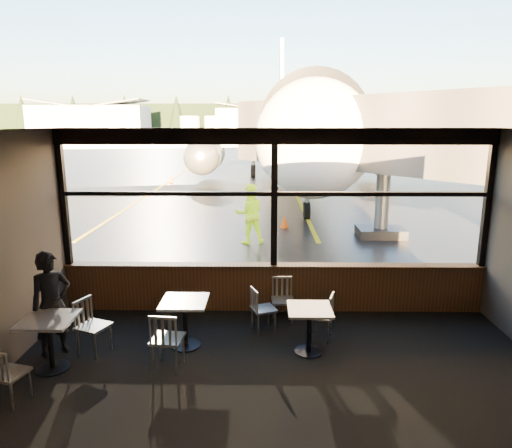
{
  "coord_description": "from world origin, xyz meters",
  "views": [
    {
      "loc": [
        -0.22,
        -8.37,
        3.6
      ],
      "look_at": [
        -0.35,
        1.0,
        1.5
      ],
      "focal_mm": 32.0,
      "sensor_mm": 36.0,
      "label": 1
    }
  ],
  "objects_px": {
    "cafe_table_left": "(50,344)",
    "chair_near_w": "(264,309)",
    "passenger": "(52,304)",
    "chair_mid_w": "(94,327)",
    "cafe_table_mid": "(185,324)",
    "cone_wing": "(171,178)",
    "cone_nose": "(284,221)",
    "cafe_table_near": "(309,330)",
    "ground_crew": "(249,214)",
    "jet_bridge": "(389,165)",
    "chair_mid_s": "(168,340)",
    "chair_near_e": "(321,316)",
    "chair_left_s": "(9,374)",
    "chair_near_n": "(283,301)",
    "airliner": "(291,89)"
  },
  "relations": [
    {
      "from": "cafe_table_left",
      "to": "chair_near_w",
      "type": "relative_size",
      "value": 1.0
    },
    {
      "from": "chair_near_w",
      "to": "passenger",
      "type": "distance_m",
      "value": 3.43
    },
    {
      "from": "passenger",
      "to": "chair_mid_w",
      "type": "bearing_deg",
      "value": -41.89
    },
    {
      "from": "cafe_table_mid",
      "to": "cone_wing",
      "type": "relative_size",
      "value": 1.7
    },
    {
      "from": "cone_nose",
      "to": "cafe_table_near",
      "type": "bearing_deg",
      "value": -90.11
    },
    {
      "from": "ground_crew",
      "to": "cone_wing",
      "type": "bearing_deg",
      "value": -83.29
    },
    {
      "from": "jet_bridge",
      "to": "chair_mid_s",
      "type": "relative_size",
      "value": 11.53
    },
    {
      "from": "chair_near_e",
      "to": "chair_left_s",
      "type": "height_order",
      "value": "chair_left_s"
    },
    {
      "from": "chair_near_n",
      "to": "ground_crew",
      "type": "distance_m",
      "value": 5.73
    },
    {
      "from": "chair_near_n",
      "to": "chair_mid_w",
      "type": "xyz_separation_m",
      "value": [
        -3.03,
        -1.19,
        0.03
      ]
    },
    {
      "from": "ground_crew",
      "to": "cafe_table_mid",
      "type": "bearing_deg",
      "value": 69.15
    },
    {
      "from": "cafe_table_mid",
      "to": "chair_mid_s",
      "type": "relative_size",
      "value": 0.86
    },
    {
      "from": "chair_near_w",
      "to": "chair_near_e",
      "type": "bearing_deg",
      "value": 53.16
    },
    {
      "from": "passenger",
      "to": "cafe_table_near",
      "type": "bearing_deg",
      "value": -41.67
    },
    {
      "from": "jet_bridge",
      "to": "chair_mid_s",
      "type": "distance_m",
      "value": 9.49
    },
    {
      "from": "airliner",
      "to": "cafe_table_mid",
      "type": "bearing_deg",
      "value": -97.38
    },
    {
      "from": "chair_near_e",
      "to": "chair_left_s",
      "type": "bearing_deg",
      "value": 131.41
    },
    {
      "from": "cafe_table_left",
      "to": "passenger",
      "type": "height_order",
      "value": "passenger"
    },
    {
      "from": "passenger",
      "to": "cone_nose",
      "type": "relative_size",
      "value": 3.83
    },
    {
      "from": "cafe_table_left",
      "to": "chair_near_w",
      "type": "bearing_deg",
      "value": 22.74
    },
    {
      "from": "cafe_table_near",
      "to": "chair_near_e",
      "type": "relative_size",
      "value": 0.92
    },
    {
      "from": "chair_left_s",
      "to": "ground_crew",
      "type": "height_order",
      "value": "ground_crew"
    },
    {
      "from": "cafe_table_mid",
      "to": "passenger",
      "type": "xyz_separation_m",
      "value": [
        -2.02,
        -0.26,
        0.44
      ]
    },
    {
      "from": "chair_mid_w",
      "to": "chair_left_s",
      "type": "bearing_deg",
      "value": -2.07
    },
    {
      "from": "jet_bridge",
      "to": "chair_left_s",
      "type": "height_order",
      "value": "jet_bridge"
    },
    {
      "from": "chair_near_e",
      "to": "chair_mid_s",
      "type": "bearing_deg",
      "value": 130.1
    },
    {
      "from": "cafe_table_left",
      "to": "chair_near_e",
      "type": "height_order",
      "value": "chair_near_e"
    },
    {
      "from": "chair_mid_s",
      "to": "ground_crew",
      "type": "distance_m",
      "value": 7.36
    },
    {
      "from": "cone_wing",
      "to": "airliner",
      "type": "bearing_deg",
      "value": 12.63
    },
    {
      "from": "airliner",
      "to": "cone_nose",
      "type": "xyz_separation_m",
      "value": [
        -0.96,
        -13.8,
        -5.39
      ]
    },
    {
      "from": "airliner",
      "to": "cafe_table_mid",
      "type": "relative_size",
      "value": 45.82
    },
    {
      "from": "chair_near_e",
      "to": "chair_mid_w",
      "type": "distance_m",
      "value": 3.68
    },
    {
      "from": "passenger",
      "to": "cone_nose",
      "type": "height_order",
      "value": "passenger"
    },
    {
      "from": "chair_left_s",
      "to": "cone_nose",
      "type": "relative_size",
      "value": 1.92
    },
    {
      "from": "chair_near_w",
      "to": "chair_mid_s",
      "type": "xyz_separation_m",
      "value": [
        -1.42,
        -1.26,
        0.06
      ]
    },
    {
      "from": "cafe_table_near",
      "to": "chair_near_n",
      "type": "height_order",
      "value": "chair_near_n"
    },
    {
      "from": "jet_bridge",
      "to": "cafe_table_mid",
      "type": "distance_m",
      "value": 8.87
    },
    {
      "from": "cafe_table_left",
      "to": "chair_near_n",
      "type": "height_order",
      "value": "chair_near_n"
    },
    {
      "from": "chair_near_e",
      "to": "chair_mid_s",
      "type": "distance_m",
      "value": 2.58
    },
    {
      "from": "cafe_table_left",
      "to": "chair_near_n",
      "type": "relative_size",
      "value": 0.97
    },
    {
      "from": "passenger",
      "to": "cone_wing",
      "type": "relative_size",
      "value": 3.56
    },
    {
      "from": "airliner",
      "to": "chair_near_w",
      "type": "xyz_separation_m",
      "value": [
        -1.7,
        -21.88,
        -5.21
      ]
    },
    {
      "from": "chair_near_w",
      "to": "chair_mid_w",
      "type": "height_order",
      "value": "chair_mid_w"
    },
    {
      "from": "cone_nose",
      "to": "chair_mid_w",
      "type": "bearing_deg",
      "value": -110.96
    },
    {
      "from": "cafe_table_left",
      "to": "chair_near_w",
      "type": "xyz_separation_m",
      "value": [
        3.14,
        1.32,
        -0.0
      ]
    },
    {
      "from": "airliner",
      "to": "chair_mid_w",
      "type": "relative_size",
      "value": 40.74
    },
    {
      "from": "airliner",
      "to": "cafe_table_near",
      "type": "bearing_deg",
      "value": -92.31
    },
    {
      "from": "passenger",
      "to": "cone_wing",
      "type": "bearing_deg",
      "value": 53.4
    },
    {
      "from": "cafe_table_near",
      "to": "chair_near_n",
      "type": "relative_size",
      "value": 0.9
    },
    {
      "from": "chair_near_e",
      "to": "chair_near_w",
      "type": "xyz_separation_m",
      "value": [
        -0.96,
        0.27,
        -0.0
      ]
    }
  ]
}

